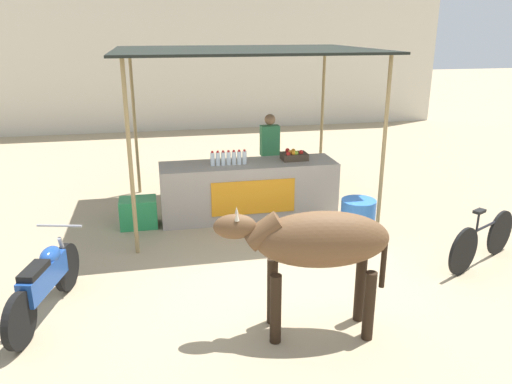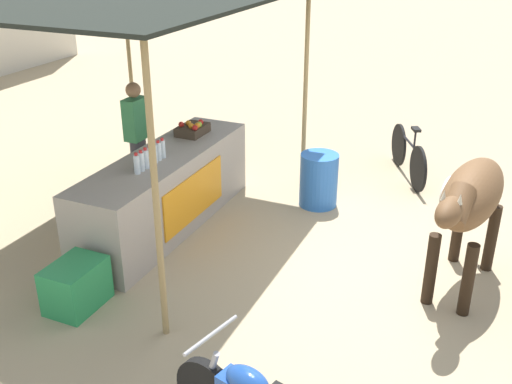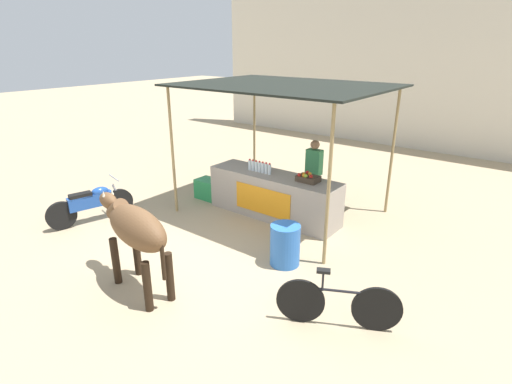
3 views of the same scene
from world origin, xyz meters
name	(u,v)px [view 2 (image 2 of 3)]	position (x,y,z in m)	size (l,w,h in m)	color
ground_plane	(333,261)	(0.00, 0.00, 0.00)	(60.00, 60.00, 0.00)	tan
stall_counter	(166,191)	(0.00, 2.20, 0.48)	(3.00, 0.82, 0.96)	#9E9389
stall_awning	(130,5)	(0.00, 2.50, 2.70)	(4.20, 3.20, 2.82)	black
water_bottle_row	(150,156)	(-0.35, 2.15, 1.07)	(0.61, 0.07, 0.25)	silver
fruit_crate	(193,129)	(0.81, 2.24, 1.03)	(0.44, 0.32, 0.18)	#3F3326
vendor_behind_counter	(138,141)	(0.54, 2.95, 0.85)	(0.34, 0.22, 1.65)	#383842
cooler_box	(76,286)	(-1.88, 2.10, 0.24)	(0.60, 0.44, 0.48)	#268C4C
water_barrel	(319,180)	(1.35, 0.64, 0.36)	(0.51, 0.51, 0.73)	blue
cow	(469,200)	(0.01, -1.35, 1.03)	(1.85, 0.72, 1.44)	brown
bicycle_leaning	(408,155)	(2.81, -0.28, 0.35)	(1.49, 0.80, 0.85)	black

